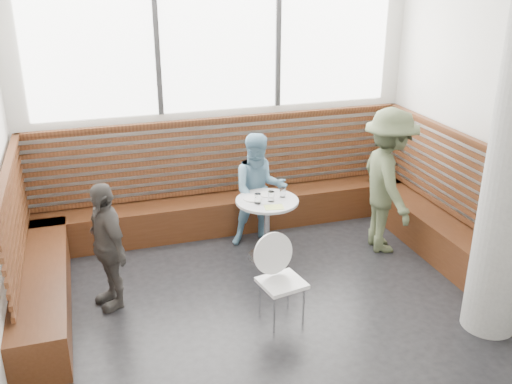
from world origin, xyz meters
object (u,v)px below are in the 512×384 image
object	(u,v)px
child_back	(259,190)
child_left	(107,246)
cafe_table	(267,217)
cafe_chair	(280,272)
adult_man	(388,181)

from	to	relation	value
child_back	child_left	distance (m)	2.04
cafe_table	child_back	size ratio (longest dim) A/B	0.53
child_left	cafe_chair	bearing A→B (deg)	46.60
cafe_table	child_back	xyz separation A→B (m)	(0.03, 0.39, 0.17)
cafe_table	adult_man	bearing A→B (deg)	-7.28
child_back	child_left	xyz separation A→B (m)	(-1.86, -0.84, -0.04)
cafe_table	child_back	world-z (taller)	child_back
cafe_chair	child_left	world-z (taller)	child_left
cafe_chair	adult_man	world-z (taller)	adult_man
adult_man	cafe_table	bearing A→B (deg)	92.33
cafe_table	child_left	bearing A→B (deg)	-166.03
cafe_chair	adult_man	bearing A→B (deg)	20.00
cafe_chair	cafe_table	bearing A→B (deg)	66.39
cafe_chair	child_back	xyz separation A→B (m)	(0.30, 1.59, 0.19)
child_back	cafe_chair	bearing A→B (deg)	-94.01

